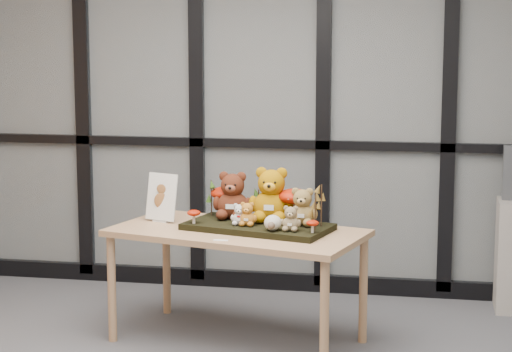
% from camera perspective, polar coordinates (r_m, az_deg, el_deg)
% --- Properties ---
extents(room_shell, '(5.00, 5.00, 5.00)m').
position_cam_1_polar(room_shell, '(4.06, -6.20, 6.79)').
color(room_shell, beige).
rests_on(room_shell, floor).
extents(glass_partition, '(4.90, 0.06, 2.78)m').
position_cam_1_polar(glass_partition, '(6.48, 0.20, 5.25)').
color(glass_partition, '#2D383F').
rests_on(glass_partition, floor).
extents(display_table, '(1.59, 1.07, 0.68)m').
position_cam_1_polar(display_table, '(5.43, -1.17, -4.03)').
color(display_table, tan).
rests_on(display_table, floor).
extents(diorama_tray, '(0.91, 0.62, 0.04)m').
position_cam_1_polar(diorama_tray, '(5.42, 0.12, -3.14)').
color(diorama_tray, black).
rests_on(diorama_tray, display_table).
extents(bear_pooh_yellow, '(0.32, 0.31, 0.35)m').
position_cam_1_polar(bear_pooh_yellow, '(5.46, 0.96, -0.96)').
color(bear_pooh_yellow, '#A66D04').
rests_on(bear_pooh_yellow, diorama_tray).
extents(bear_brown_medium, '(0.29, 0.27, 0.31)m').
position_cam_1_polar(bear_brown_medium, '(5.54, -1.44, -1.03)').
color(bear_brown_medium, '#4F2011').
rests_on(bear_brown_medium, diorama_tray).
extents(bear_tan_back, '(0.22, 0.21, 0.24)m').
position_cam_1_polar(bear_tan_back, '(5.36, 2.87, -1.77)').
color(bear_tan_back, olive).
rests_on(bear_tan_back, diorama_tray).
extents(bear_small_yellow, '(0.14, 0.13, 0.15)m').
position_cam_1_polar(bear_small_yellow, '(5.35, -0.54, -2.27)').
color(bear_small_yellow, '#BE7322').
rests_on(bear_small_yellow, diorama_tray).
extents(bear_white_bow, '(0.13, 0.12, 0.14)m').
position_cam_1_polar(bear_white_bow, '(5.37, -1.01, -2.30)').
color(bear_white_bow, beige).
rests_on(bear_white_bow, diorama_tray).
extents(bear_beige_small, '(0.14, 0.14, 0.16)m').
position_cam_1_polar(bear_beige_small, '(5.21, 2.16, -2.53)').
color(bear_beige_small, olive).
rests_on(bear_beige_small, diorama_tray).
extents(plush_cream_hedgehog, '(0.09, 0.09, 0.10)m').
position_cam_1_polar(plush_cream_hedgehog, '(5.22, 1.04, -2.85)').
color(plush_cream_hedgehog, beige).
rests_on(plush_cream_hedgehog, diorama_tray).
extents(mushroom_back_left, '(0.18, 0.18, 0.20)m').
position_cam_1_polar(mushroom_back_left, '(5.65, -1.91, -1.46)').
color(mushroom_back_left, '#971704').
rests_on(mushroom_back_left, diorama_tray).
extents(mushroom_back_right, '(0.20, 0.20, 0.22)m').
position_cam_1_polar(mushroom_back_right, '(5.45, 2.36, -1.71)').
color(mushroom_back_right, '#971704').
rests_on(mushroom_back_right, diorama_tray).
extents(mushroom_front_left, '(0.08, 0.08, 0.09)m').
position_cam_1_polar(mushroom_front_left, '(5.43, -3.85, -2.46)').
color(mushroom_front_left, '#971704').
rests_on(mushroom_front_left, diorama_tray).
extents(mushroom_front_right, '(0.07, 0.07, 0.08)m').
position_cam_1_polar(mushroom_front_right, '(5.17, 3.49, -3.08)').
color(mushroom_front_right, '#971704').
rests_on(mushroom_front_right, diorama_tray).
extents(sprig_green_far_left, '(0.05, 0.05, 0.22)m').
position_cam_1_polar(sprig_green_far_left, '(5.65, -2.76, -1.34)').
color(sprig_green_far_left, '#1A370C').
rests_on(sprig_green_far_left, diorama_tray).
extents(sprig_green_mid_left, '(0.05, 0.05, 0.20)m').
position_cam_1_polar(sprig_green_mid_left, '(5.63, -1.44, -1.47)').
color(sprig_green_mid_left, '#1A370C').
rests_on(sprig_green_mid_left, diorama_tray).
extents(sprig_dry_far_right, '(0.05, 0.05, 0.24)m').
position_cam_1_polar(sprig_dry_far_right, '(5.33, 4.04, -1.82)').
color(sprig_dry_far_right, brown).
rests_on(sprig_dry_far_right, diorama_tray).
extents(sprig_dry_mid_right, '(0.05, 0.05, 0.21)m').
position_cam_1_polar(sprig_dry_mid_right, '(5.23, 3.67, -2.21)').
color(sprig_dry_mid_right, brown).
rests_on(sprig_dry_mid_right, diorama_tray).
extents(sprig_green_centre, '(0.05, 0.05, 0.17)m').
position_cam_1_polar(sprig_green_centre, '(5.57, 0.16, -1.71)').
color(sprig_green_centre, '#1A370C').
rests_on(sprig_green_centre, diorama_tray).
extents(sign_holder, '(0.22, 0.12, 0.29)m').
position_cam_1_polar(sign_holder, '(5.66, -5.83, -1.44)').
color(sign_holder, silver).
rests_on(sign_holder, display_table).
extents(label_card, '(0.08, 0.03, 0.00)m').
position_cam_1_polar(label_card, '(5.15, -2.18, -3.98)').
color(label_card, white).
rests_on(label_card, display_table).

